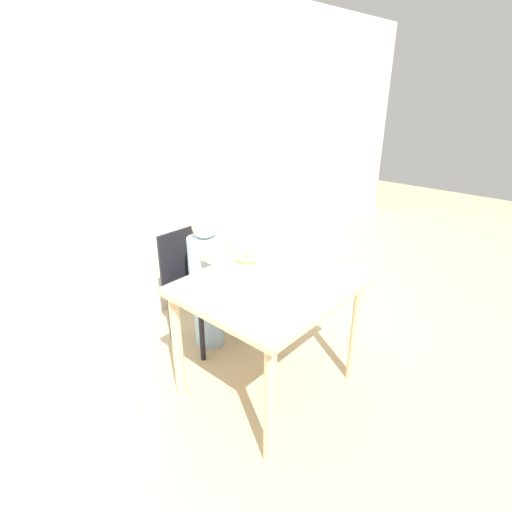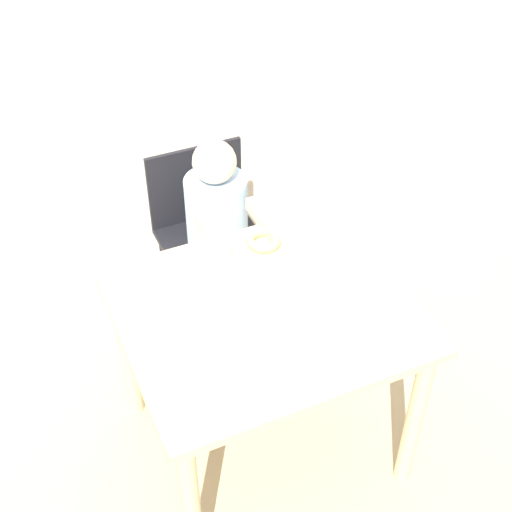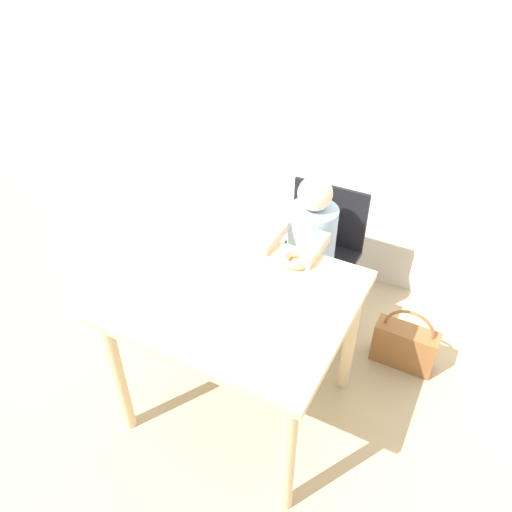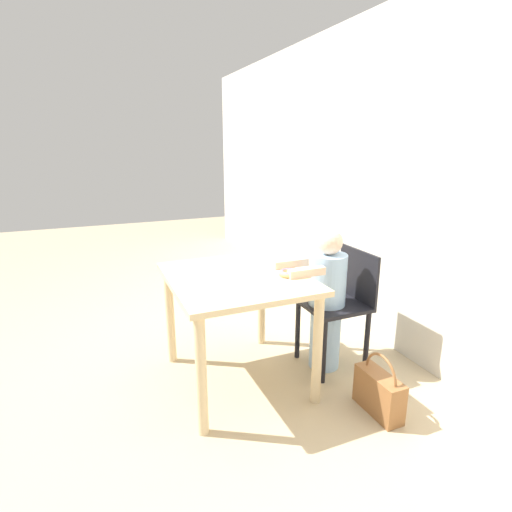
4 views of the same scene
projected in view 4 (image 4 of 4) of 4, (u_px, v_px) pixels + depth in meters
ground_plane at (238, 379)px, 2.71m from camera, size 12.00×12.00×0.00m
wall_back at (405, 186)px, 2.85m from camera, size 8.00×0.05×2.50m
dining_table at (237, 293)px, 2.54m from camera, size 0.95×0.83×0.74m
chair at (340, 304)px, 2.79m from camera, size 0.42×0.41×0.83m
child_figure at (326, 300)px, 2.74m from camera, size 0.26×0.48×1.00m
donut at (289, 273)px, 2.50m from camera, size 0.13×0.13×0.04m
napkin at (244, 277)px, 2.48m from camera, size 0.28×0.28×0.00m
handbag at (379, 392)px, 2.34m from camera, size 0.33×0.12×0.38m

